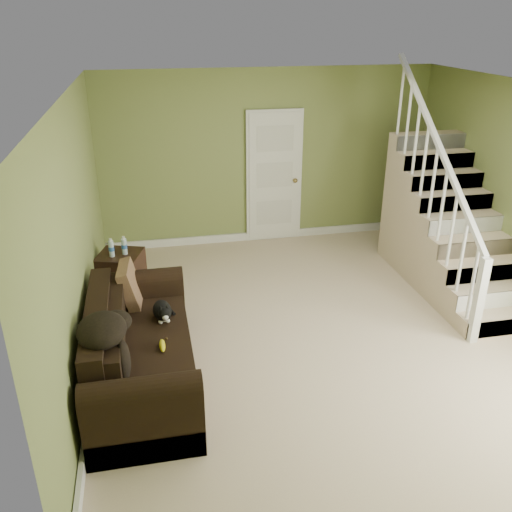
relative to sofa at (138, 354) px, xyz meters
name	(u,v)px	position (x,y,z in m)	size (l,w,h in m)	color
floor	(319,326)	(2.02, 0.63, -0.33)	(5.00, 5.50, 0.01)	#C4AA8E
ceiling	(332,92)	(2.02, 0.63, 2.27)	(5.00, 5.50, 0.01)	white
wall_back	(267,158)	(2.02, 3.38, 0.97)	(5.00, 0.04, 2.60)	olive
wall_front	(470,378)	(2.02, -2.12, 0.97)	(5.00, 0.04, 2.60)	olive
wall_left	(77,238)	(-0.48, 0.63, 0.97)	(0.04, 5.50, 2.60)	olive
baseboard_back	(267,235)	(2.02, 3.35, -0.27)	(5.00, 0.04, 0.12)	white
baseboard_left	(96,346)	(-0.45, 0.63, -0.27)	(0.04, 5.50, 0.12)	white
baseboard_right	(512,301)	(4.49, 0.63, -0.27)	(0.04, 5.50, 0.12)	white
door	(274,177)	(2.12, 3.34, 0.68)	(0.86, 0.12, 2.02)	white
staircase	(443,231)	(4.01, 1.60, 0.31)	(1.00, 2.51, 2.82)	#C4AA8E
sofa	(138,354)	(0.00, 0.00, 0.00)	(0.94, 2.19, 0.86)	black
side_table	(122,276)	(-0.19, 1.80, -0.02)	(0.63, 0.63, 0.83)	black
cat	(162,311)	(0.27, 0.36, 0.23)	(0.25, 0.49, 0.24)	black
banana	(162,346)	(0.24, -0.17, 0.17)	(0.06, 0.20, 0.06)	yellow
throw_pillow	(131,286)	(-0.04, 0.79, 0.33)	(0.12, 0.47, 0.47)	#533221
throw_blanket	(102,330)	(-0.25, -0.45, 0.57)	(0.40, 0.53, 0.22)	black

